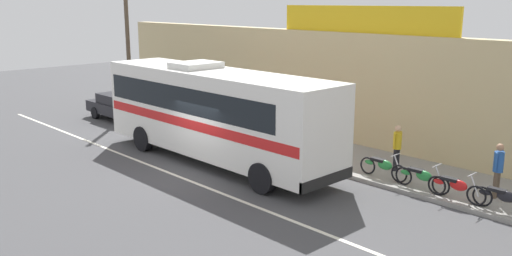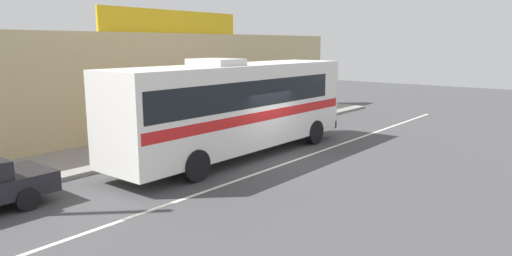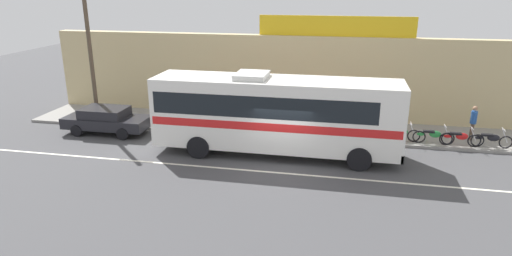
% 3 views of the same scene
% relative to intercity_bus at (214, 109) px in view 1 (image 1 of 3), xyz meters
% --- Properties ---
extents(ground_plane, '(70.00, 70.00, 0.00)m').
position_rel_intercity_bus_xyz_m(ground_plane, '(0.58, -1.32, -2.06)').
color(ground_plane, '#444447').
extents(sidewalk_slab, '(30.00, 3.60, 0.14)m').
position_rel_intercity_bus_xyz_m(sidewalk_slab, '(0.58, 3.88, -1.99)').
color(sidewalk_slab, gray).
rests_on(sidewalk_slab, ground_plane).
extents(storefront_facade, '(30.00, 0.70, 4.80)m').
position_rel_intercity_bus_xyz_m(storefront_facade, '(0.58, 6.03, 0.34)').
color(storefront_facade, tan).
rests_on(storefront_facade, ground_plane).
extents(storefront_billboard, '(8.49, 0.12, 1.10)m').
position_rel_intercity_bus_xyz_m(storefront_billboard, '(2.38, 6.03, 3.29)').
color(storefront_billboard, gold).
rests_on(storefront_billboard, storefront_facade).
extents(road_center_stripe, '(30.00, 0.14, 0.01)m').
position_rel_intercity_bus_xyz_m(road_center_stripe, '(0.58, -2.12, -2.06)').
color(road_center_stripe, silver).
rests_on(road_center_stripe, ground_plane).
extents(intercity_bus, '(11.12, 2.62, 3.78)m').
position_rel_intercity_bus_xyz_m(intercity_bus, '(0.00, 0.00, 0.00)').
color(intercity_bus, white).
rests_on(intercity_bus, ground_plane).
extents(parked_car, '(4.46, 1.88, 1.37)m').
position_rel_intercity_bus_xyz_m(parked_car, '(-9.14, 1.24, -1.33)').
color(parked_car, black).
rests_on(parked_car, ground_plane).
extents(utility_pole, '(1.60, 0.22, 8.17)m').
position_rel_intercity_bus_xyz_m(utility_pole, '(-10.51, 2.62, 2.29)').
color(utility_pole, brown).
rests_on(utility_pole, sidewalk_slab).
extents(motorcycle_green, '(1.89, 0.56, 0.94)m').
position_rel_intercity_bus_xyz_m(motorcycle_green, '(8.60, 2.47, -1.50)').
color(motorcycle_green, black).
rests_on(motorcycle_green, sidewalk_slab).
extents(motorcycle_orange, '(1.88, 0.56, 0.94)m').
position_rel_intercity_bus_xyz_m(motorcycle_orange, '(5.88, 2.63, -1.50)').
color(motorcycle_orange, black).
rests_on(motorcycle_orange, sidewalk_slab).
extents(motorcycle_blue, '(1.86, 0.56, 0.94)m').
position_rel_intercity_bus_xyz_m(motorcycle_blue, '(10.01, 2.54, -1.50)').
color(motorcycle_blue, black).
rests_on(motorcycle_blue, sidewalk_slab).
extents(motorcycle_black, '(1.94, 0.56, 0.94)m').
position_rel_intercity_bus_xyz_m(motorcycle_black, '(7.40, 2.53, -1.50)').
color(motorcycle_black, black).
rests_on(motorcycle_black, sidewalk_slab).
extents(pedestrian_by_curb, '(0.30, 0.48, 1.73)m').
position_rel_intercity_bus_xyz_m(pedestrian_by_curb, '(9.39, 3.55, -0.91)').
color(pedestrian_by_curb, brown).
rests_on(pedestrian_by_curb, sidewalk_slab).
extents(pedestrian_near_shop, '(0.30, 0.48, 1.66)m').
position_rel_intercity_bus_xyz_m(pedestrian_near_shop, '(5.73, 3.73, -0.96)').
color(pedestrian_near_shop, black).
rests_on(pedestrian_near_shop, sidewalk_slab).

